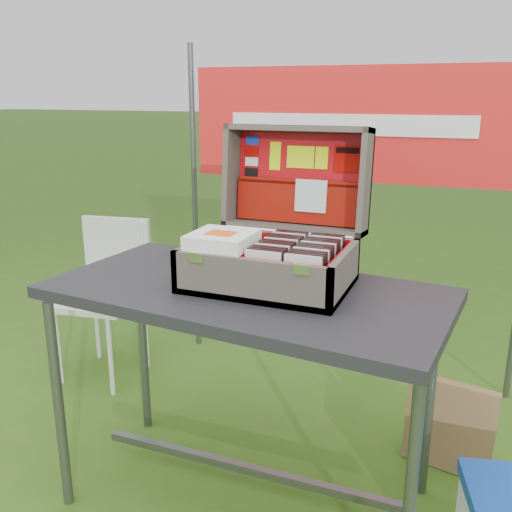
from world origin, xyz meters
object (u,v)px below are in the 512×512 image
at_px(table, 247,398).
at_px(suitcase, 276,208).
at_px(cardboard_box, 449,426).
at_px(chair, 100,302).

relative_size(table, suitcase, 2.45).
xyz_separation_m(suitcase, cardboard_box, (0.61, 0.36, -0.90)).
relative_size(chair, cardboard_box, 2.29).
xyz_separation_m(suitcase, chair, (-1.13, 0.50, -0.67)).
height_order(table, cardboard_box, table).
distance_m(table, cardboard_box, 0.85).
height_order(chair, cardboard_box, chair).
xyz_separation_m(table, suitcase, (0.06, 0.11, 0.67)).
height_order(table, suitcase, suitcase).
bearing_deg(chair, suitcase, -31.36).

